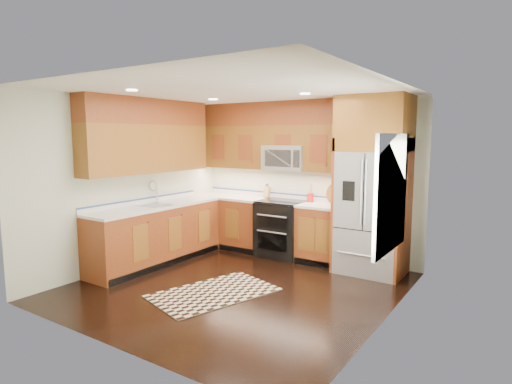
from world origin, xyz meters
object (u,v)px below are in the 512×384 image
Objects in this scene: rug at (214,293)px; utensil_crock at (310,196)px; refrigerator at (373,186)px; knife_block at (267,192)px; range at (282,229)px.

utensil_crock reaches higher than rug.
refrigerator is 2.02m from knife_block.
utensil_crock is at bearing 21.75° from range.
utensil_crock is (0.88, -0.05, 0.00)m from knife_block.
knife_block is (-1.99, 0.27, -0.26)m from refrigerator.
utensil_crock is at bearing -3.46° from knife_block.
range is at bearing -158.25° from utensil_crock.
rug is at bearing -75.22° from knife_block.
refrigerator reaches higher than rug.
rug is at bearing -85.69° from range.
range is 3.81× the size of knife_block.
utensil_crock is (0.44, 0.18, 0.58)m from range.
range reaches higher than rug.
rug is 2.44m from utensil_crock.
rug is at bearing -125.27° from refrigerator.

